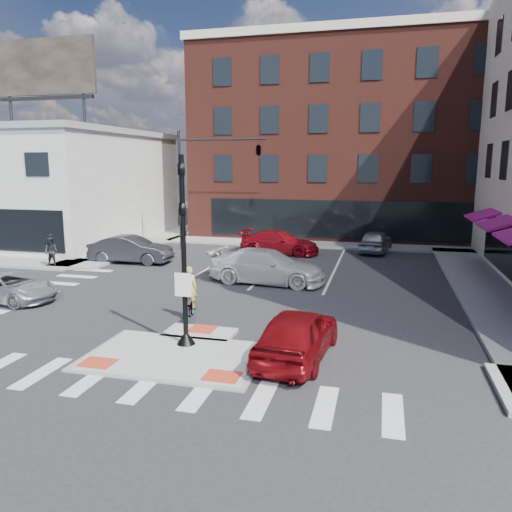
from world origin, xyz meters
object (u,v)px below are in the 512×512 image
(pedestrian_a, at_px, (51,252))
(cyclist, at_px, (189,302))
(bg_car_silver, at_px, (376,241))
(red_sedan, at_px, (297,334))
(bg_car_red, at_px, (280,242))
(white_pickup, at_px, (267,266))
(pedestrian_b, at_px, (51,246))
(bg_car_dark, at_px, (131,249))
(silver_suv, at_px, (8,287))

(pedestrian_a, bearing_deg, cyclist, -36.34)
(bg_car_silver, relative_size, cyclist, 2.13)
(red_sedan, distance_m, bg_car_red, 17.99)
(white_pickup, height_order, pedestrian_b, white_pickup)
(bg_car_dark, relative_size, bg_car_silver, 1.12)
(pedestrian_a, bearing_deg, pedestrian_b, 121.43)
(pedestrian_a, bearing_deg, red_sedan, -36.27)
(bg_car_dark, height_order, pedestrian_a, pedestrian_a)
(bg_car_dark, bearing_deg, red_sedan, -137.83)
(pedestrian_a, height_order, pedestrian_b, pedestrian_a)
(white_pickup, bearing_deg, pedestrian_b, 84.85)
(bg_car_silver, height_order, cyclist, cyclist)
(bg_car_dark, height_order, cyclist, cyclist)
(bg_car_red, relative_size, cyclist, 2.53)
(silver_suv, height_order, bg_car_red, bg_car_red)
(bg_car_silver, bearing_deg, silver_suv, 55.96)
(pedestrian_a, bearing_deg, bg_car_silver, 25.04)
(bg_car_silver, relative_size, pedestrian_a, 2.65)
(bg_car_dark, relative_size, pedestrian_a, 2.97)
(silver_suv, xyz_separation_m, pedestrian_a, (-2.50, 6.33, 0.36))
(white_pickup, bearing_deg, silver_suv, 125.18)
(silver_suv, distance_m, red_sedan, 13.54)
(silver_suv, relative_size, pedestrian_a, 2.69)
(red_sedan, bearing_deg, silver_suv, -8.85)
(bg_car_red, xyz_separation_m, pedestrian_b, (-12.92, -5.87, 0.15))
(red_sedan, xyz_separation_m, bg_car_silver, (1.94, 19.63, -0.04))
(bg_car_dark, xyz_separation_m, bg_car_silver, (14.07, 7.33, -0.06))
(bg_car_silver, xyz_separation_m, bg_car_red, (-6.10, -2.13, 0.01))
(bg_car_red, height_order, pedestrian_a, pedestrian_a)
(pedestrian_a, bearing_deg, bg_car_dark, 32.67)
(bg_car_silver, relative_size, bg_car_red, 0.84)
(silver_suv, distance_m, bg_car_silver, 22.21)
(white_pickup, distance_m, bg_car_dark, 9.51)
(cyclist, bearing_deg, pedestrian_a, -43.05)
(silver_suv, distance_m, pedestrian_a, 6.81)
(silver_suv, relative_size, cyclist, 2.16)
(pedestrian_a, bearing_deg, white_pickup, -6.15)
(pedestrian_b, bearing_deg, pedestrian_a, -65.59)
(white_pickup, distance_m, cyclist, 6.65)
(silver_suv, height_order, white_pickup, white_pickup)
(silver_suv, bearing_deg, bg_car_dark, 0.54)
(red_sedan, relative_size, bg_car_dark, 0.94)
(red_sedan, bearing_deg, white_pickup, -66.29)
(pedestrian_b, bearing_deg, red_sedan, -45.90)
(bg_car_dark, bearing_deg, cyclist, -144.00)
(pedestrian_a, relative_size, pedestrian_b, 1.09)
(cyclist, bearing_deg, bg_car_red, -103.10)
(cyclist, xyz_separation_m, pedestrian_b, (-12.47, 8.81, 0.22))
(silver_suv, bearing_deg, cyclist, -86.36)
(bg_car_dark, bearing_deg, bg_car_silver, -64.88)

